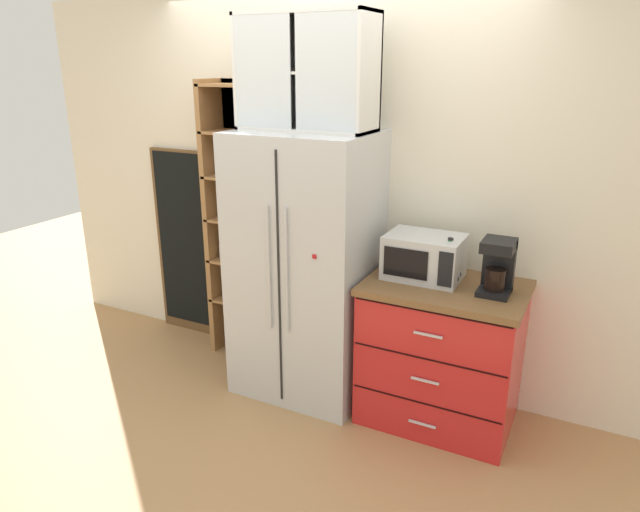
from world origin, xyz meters
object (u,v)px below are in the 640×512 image
object	(u,v)px
refrigerator	(306,266)
bottle_green	(448,264)
mug_charcoal	(447,278)
coffee_maker	(498,266)
mug_navy	(450,274)
chalkboard_menu	(189,244)
microwave	(424,257)
bottle_clear	(449,263)

from	to	relation	value
refrigerator	bottle_green	bearing A→B (deg)	2.06
refrigerator	mug_charcoal	world-z (taller)	refrigerator
mug_charcoal	coffee_maker	bearing A→B (deg)	2.91
coffee_maker	mug_charcoal	world-z (taller)	coffee_maker
mug_navy	chalkboard_menu	world-z (taller)	chalkboard_menu
microwave	mug_charcoal	xyz separation A→B (m)	(0.16, -0.06, -0.09)
coffee_maker	mug_navy	xyz separation A→B (m)	(-0.27, 0.04, -0.11)
coffee_maker	chalkboard_menu	distance (m)	2.43
refrigerator	bottle_clear	xyz separation A→B (m)	(0.90, 0.05, 0.15)
mug_charcoal	chalkboard_menu	size ratio (longest dim) A/B	0.07
mug_charcoal	bottle_clear	xyz separation A→B (m)	(-0.00, 0.03, 0.08)
microwave	chalkboard_menu	distance (m)	2.00
microwave	mug_navy	size ratio (longest dim) A/B	4.14
bottle_green	chalkboard_menu	size ratio (longest dim) A/B	0.19
mug_charcoal	refrigerator	bearing A→B (deg)	-178.74
refrigerator	microwave	world-z (taller)	refrigerator
microwave	mug_navy	distance (m)	0.18
coffee_maker	mug_charcoal	xyz separation A→B (m)	(-0.27, -0.01, -0.11)
mug_navy	bottle_clear	size ratio (longest dim) A/B	0.39
refrigerator	coffee_maker	world-z (taller)	refrigerator
mug_navy	coffee_maker	bearing A→B (deg)	-9.00
refrigerator	mug_charcoal	distance (m)	0.91
refrigerator	mug_navy	distance (m)	0.91
mug_navy	bottle_green	distance (m)	0.09
mug_charcoal	chalkboard_menu	xyz separation A→B (m)	(-2.13, 0.29, -0.18)
microwave	chalkboard_menu	world-z (taller)	chalkboard_menu
mug_navy	mug_charcoal	bearing A→B (deg)	-89.72
coffee_maker	bottle_green	xyz separation A→B (m)	(-0.27, -0.00, -0.03)
refrigerator	microwave	distance (m)	0.77
mug_charcoal	bottle_clear	world-z (taller)	bottle_clear
mug_navy	refrigerator	bearing A→B (deg)	-175.18
mug_charcoal	chalkboard_menu	bearing A→B (deg)	172.17
bottle_clear	bottle_green	world-z (taller)	bottle_green
bottle_clear	coffee_maker	bearing A→B (deg)	-3.99
microwave	mug_charcoal	world-z (taller)	microwave
bottle_clear	microwave	bearing A→B (deg)	171.52
chalkboard_menu	mug_navy	bearing A→B (deg)	-6.33
microwave	bottle_clear	bearing A→B (deg)	-8.48
refrigerator	microwave	xyz separation A→B (m)	(0.75, 0.08, 0.16)
mug_charcoal	bottle_green	xyz separation A→B (m)	(-0.00, 0.01, 0.08)
microwave	bottle_clear	distance (m)	0.16
microwave	bottle_clear	size ratio (longest dim) A/B	1.62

